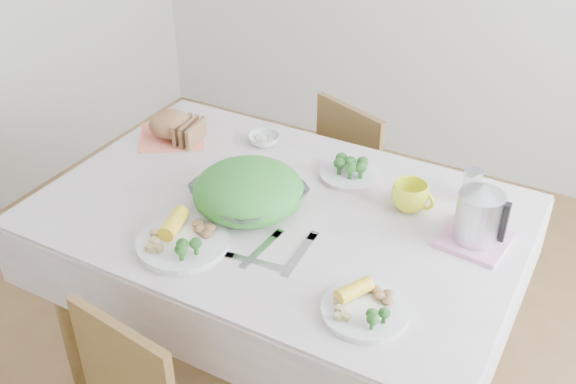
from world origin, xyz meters
The scene contains 18 objects.
floor centered at (0.00, 0.00, 0.00)m, with size 3.60×3.60×0.00m, color olive.
dining_table centered at (0.00, 0.00, 0.38)m, with size 1.40×0.90×0.75m, color brown.
tablecloth centered at (0.00, 0.00, 0.76)m, with size 1.50×1.00×0.01m, color beige.
chair_far centered at (0.00, 0.82, 0.47)m, with size 0.37×0.37×0.82m, color brown.
salad_bowl centered at (-0.09, -0.04, 0.80)m, with size 0.33×0.33×0.08m, color white.
dinner_plate_left centered at (-0.15, -0.31, 0.77)m, with size 0.27×0.27×0.02m, color white.
dinner_plate_right centered at (0.43, -0.31, 0.77)m, with size 0.23×0.23×0.02m, color white.
broccoli_plate centered at (0.11, 0.28, 0.77)m, with size 0.21×0.21×0.02m, color beige.
napkin centered at (-0.59, 0.22, 0.76)m, with size 0.24×0.24×0.00m, color #F7775B.
bread_loaf centered at (-0.59, 0.22, 0.82)m, with size 0.17×0.16×0.10m, color brown.
fruit_bowl centered at (-0.26, 0.34, 0.78)m, with size 0.11×0.11×0.04m, color white.
yellow_mug centered at (0.36, 0.20, 0.81)m, with size 0.12×0.12×0.09m, color #FCFC27.
glass_tumbler centered at (0.51, 0.34, 0.83)m, with size 0.06×0.06×0.11m, color white.
pink_tray centered at (0.59, 0.13, 0.77)m, with size 0.19×0.19×0.02m, color pink.
electric_kettle centered at (0.59, 0.13, 0.88)m, with size 0.13×0.13×0.19m, color #B2B5BA.
fork_left centered at (0.06, -0.21, 0.76)m, with size 0.02×0.20×0.00m, color silver.
fork_right centered at (0.17, -0.18, 0.76)m, with size 0.02×0.21×0.00m, color silver.
knife centered at (0.07, -0.27, 0.76)m, with size 0.02×0.20×0.00m, color silver.
Camera 1 is at (0.87, -1.53, 1.98)m, focal length 42.00 mm.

